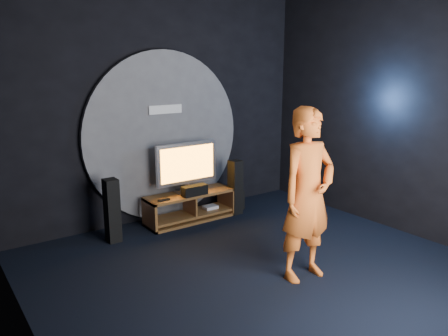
# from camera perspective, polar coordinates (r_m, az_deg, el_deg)

# --- Properties ---
(floor) EXTENTS (5.00, 5.00, 0.00)m
(floor) POSITION_cam_1_polar(r_m,az_deg,el_deg) (5.28, 5.59, -13.58)
(floor) COLOR black
(floor) RESTS_ON ground
(back_wall) EXTENTS (5.00, 0.04, 3.50)m
(back_wall) POSITION_cam_1_polar(r_m,az_deg,el_deg) (6.81, -8.12, 7.93)
(back_wall) COLOR black
(back_wall) RESTS_ON ground
(left_wall) EXTENTS (0.04, 5.00, 3.50)m
(left_wall) POSITION_cam_1_polar(r_m,az_deg,el_deg) (3.63, -25.04, 1.92)
(left_wall) COLOR black
(left_wall) RESTS_ON ground
(right_wall) EXTENTS (0.04, 5.00, 3.50)m
(right_wall) POSITION_cam_1_polar(r_m,az_deg,el_deg) (6.66, 22.54, 6.92)
(right_wall) COLOR black
(right_wall) RESTS_ON ground
(wall_disc_panel) EXTENTS (2.60, 0.11, 2.60)m
(wall_disc_panel) POSITION_cam_1_polar(r_m,az_deg,el_deg) (6.82, -7.78, 4.14)
(wall_disc_panel) COLOR #515156
(wall_disc_panel) RESTS_ON ground
(media_console) EXTENTS (1.42, 0.45, 0.45)m
(media_console) POSITION_cam_1_polar(r_m,az_deg,el_deg) (6.85, -4.42, -5.29)
(media_console) COLOR brown
(media_console) RESTS_ON ground
(tv) EXTENTS (1.03, 0.22, 0.78)m
(tv) POSITION_cam_1_polar(r_m,az_deg,el_deg) (6.71, -4.87, 0.36)
(tv) COLOR #B7B8BF
(tv) RESTS_ON media_console
(center_speaker) EXTENTS (0.40, 0.15, 0.15)m
(center_speaker) POSITION_cam_1_polar(r_m,az_deg,el_deg) (6.63, -3.88, -2.93)
(center_speaker) COLOR black
(center_speaker) RESTS_ON media_console
(remote) EXTENTS (0.18, 0.05, 0.02)m
(remote) POSITION_cam_1_polar(r_m,az_deg,el_deg) (6.43, -7.85, -4.16)
(remote) COLOR black
(remote) RESTS_ON media_console
(tower_speaker_left) EXTENTS (0.18, 0.20, 0.89)m
(tower_speaker_left) POSITION_cam_1_polar(r_m,az_deg,el_deg) (6.16, -14.40, -5.41)
(tower_speaker_left) COLOR black
(tower_speaker_left) RESTS_ON ground
(tower_speaker_right) EXTENTS (0.18, 0.20, 0.89)m
(tower_speaker_right) POSITION_cam_1_polar(r_m,az_deg,el_deg) (7.08, 1.48, -2.51)
(tower_speaker_right) COLOR black
(tower_speaker_right) RESTS_ON ground
(subwoofer) EXTENTS (0.29, 0.29, 0.32)m
(subwoofer) POSITION_cam_1_polar(r_m,az_deg,el_deg) (7.39, 1.15, -4.12)
(subwoofer) COLOR black
(subwoofer) RESTS_ON ground
(player) EXTENTS (0.73, 0.49, 1.96)m
(player) POSITION_cam_1_polar(r_m,az_deg,el_deg) (4.93, 10.87, -3.48)
(player) COLOR #D25A1C
(player) RESTS_ON ground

